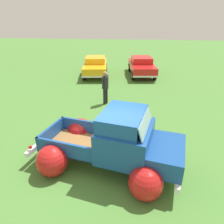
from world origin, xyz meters
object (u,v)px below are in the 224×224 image
show_car_0 (96,65)px  show_car_1 (142,65)px  spectator_0 (105,86)px  vintage_pickup_truck (117,146)px

show_car_0 → show_car_1: (3.67, 0.40, -0.00)m
show_car_1 → spectator_0: (-2.02, -6.33, 0.25)m
vintage_pickup_truck → show_car_0: vintage_pickup_truck is taller
vintage_pickup_truck → spectator_0: vintage_pickup_truck is taller
show_car_0 → show_car_1: bearing=88.2°
vintage_pickup_truck → spectator_0: bearing=114.4°
vintage_pickup_truck → spectator_0: (-1.09, 5.04, 0.27)m
vintage_pickup_truck → spectator_0: size_ratio=2.75×
show_car_0 → spectator_0: bearing=7.6°
show_car_1 → spectator_0: 6.65m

